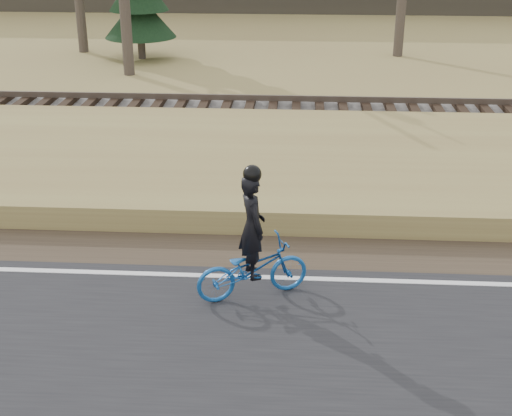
{
  "coord_description": "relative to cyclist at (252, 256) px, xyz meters",
  "views": [
    {
      "loc": [
        2.46,
        -9.46,
        5.44
      ],
      "look_at": [
        1.85,
        0.5,
        1.1
      ],
      "focal_mm": 50.0,
      "sensor_mm": 36.0,
      "label": 1
    }
  ],
  "objects": [
    {
      "name": "road",
      "position": [
        -1.85,
        -2.15,
        -0.67
      ],
      "size": [
        120.0,
        6.0,
        0.06
      ],
      "primitive_type": "cube",
      "color": "black",
      "rests_on": "ground"
    },
    {
      "name": "cyclist",
      "position": [
        0.0,
        0.0,
        0.0
      ],
      "size": [
        1.78,
        1.17,
        2.04
      ],
      "rotation": [
        0.0,
        0.0,
        1.95
      ],
      "color": "#16529D",
      "rests_on": "road"
    },
    {
      "name": "railroad",
      "position": [
        -1.85,
        8.35,
        -0.18
      ],
      "size": [
        120.0,
        2.4,
        0.29
      ],
      "color": "black",
      "rests_on": "ballast"
    },
    {
      "name": "shoulder",
      "position": [
        -1.85,
        1.55,
        -0.68
      ],
      "size": [
        120.0,
        1.6,
        0.04
      ],
      "primitive_type": "cube",
      "color": "#473A2B",
      "rests_on": "ground"
    },
    {
      "name": "edge_line",
      "position": [
        -1.85,
        0.55,
        -0.64
      ],
      "size": [
        120.0,
        0.12,
        0.01
      ],
      "primitive_type": "cube",
      "color": "silver",
      "rests_on": "road"
    },
    {
      "name": "ground",
      "position": [
        -1.85,
        0.35,
        -0.7
      ],
      "size": [
        120.0,
        120.0,
        0.0
      ],
      "primitive_type": "plane",
      "color": "olive",
      "rests_on": "ground"
    },
    {
      "name": "embankment",
      "position": [
        -1.85,
        4.55,
        -0.48
      ],
      "size": [
        120.0,
        5.0,
        0.44
      ],
      "primitive_type": "cube",
      "color": "olive",
      "rests_on": "ground"
    },
    {
      "name": "ballast",
      "position": [
        -1.85,
        8.35,
        -0.48
      ],
      "size": [
        120.0,
        3.0,
        0.45
      ],
      "primitive_type": "cube",
      "color": "slate",
      "rests_on": "ground"
    }
  ]
}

